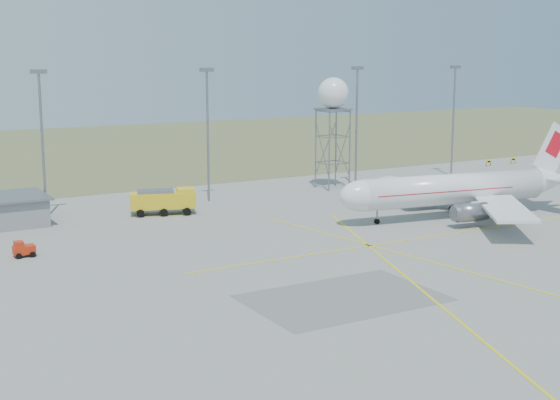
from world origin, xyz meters
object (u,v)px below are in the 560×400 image
airliner_main (456,190)px  radar_tower (333,127)px  fire_truck (165,202)px  baggage_tug (24,251)px

airliner_main → radar_tower: bearing=-78.0°
airliner_main → fire_truck: airliner_main is taller
airliner_main → baggage_tug: airliner_main is taller
radar_tower → airliner_main: bearing=-86.9°
radar_tower → baggage_tug: (-55.62, -20.27, -9.82)m
radar_tower → baggage_tug: size_ratio=7.82×
radar_tower → fire_truck: size_ratio=1.94×
airliner_main → baggage_tug: bearing=0.7°
airliner_main → fire_truck: size_ratio=3.91×
fire_truck → baggage_tug: (-22.77, -14.25, -1.07)m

